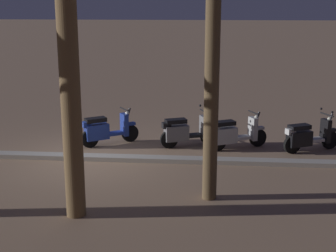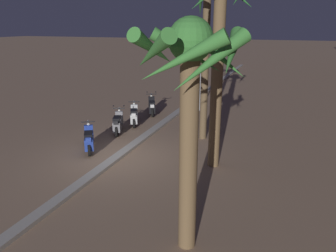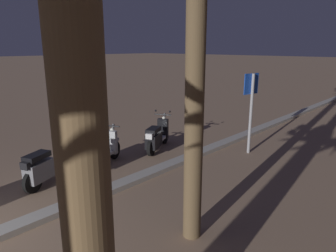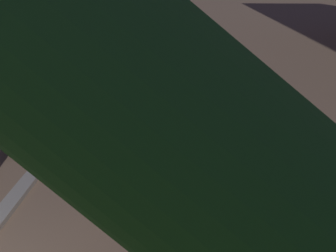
{
  "view_description": "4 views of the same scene",
  "coord_description": "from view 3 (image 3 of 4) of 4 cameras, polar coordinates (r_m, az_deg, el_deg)",
  "views": [
    {
      "loc": [
        -3.17,
        12.13,
        4.1
      ],
      "look_at": [
        -2.12,
        0.12,
        1.0
      ],
      "focal_mm": 51.9,
      "sensor_mm": 36.0,
      "label": 1
    },
    {
      "loc": [
        9.71,
        5.69,
        4.73
      ],
      "look_at": [
        -1.47,
        1.42,
        0.95
      ],
      "focal_mm": 34.54,
      "sensor_mm": 36.0,
      "label": 2
    },
    {
      "loc": [
        0.48,
        5.27,
        3.16
      ],
      "look_at": [
        -5.26,
        -0.12,
        1.11
      ],
      "focal_mm": 32.89,
      "sensor_mm": 36.0,
      "label": 3
    },
    {
      "loc": [
        3.31,
        3.79,
        4.6
      ],
      "look_at": [
        -5.23,
        3.32,
        1.1
      ],
      "focal_mm": 39.09,
      "sensor_mm": 36.0,
      "label": 4
    }
  ],
  "objects": [
    {
      "name": "crossing_sign",
      "position": [
        9.4,
        15.12,
        3.93
      ],
      "size": [
        0.59,
        0.17,
        2.4
      ],
      "color": "#939399",
      "rests_on": "ground"
    },
    {
      "name": "scooter_grey_lead_nearest",
      "position": [
        7.77,
        -21.5,
        -6.86
      ],
      "size": [
        1.66,
        0.86,
        1.17
      ],
      "color": "black",
      "rests_on": "ground"
    },
    {
      "name": "scooter_black_gap_after_mid",
      "position": [
        9.52,
        -2.08,
        -2.02
      ],
      "size": [
        1.66,
        0.93,
        1.17
      ],
      "color": "black",
      "rests_on": "ground"
    },
    {
      "name": "scooter_silver_last_in_row",
      "position": [
        8.3,
        -12.51,
        -4.78
      ],
      "size": [
        1.69,
        0.94,
        1.04
      ],
      "color": "black",
      "rests_on": "ground"
    }
  ]
}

